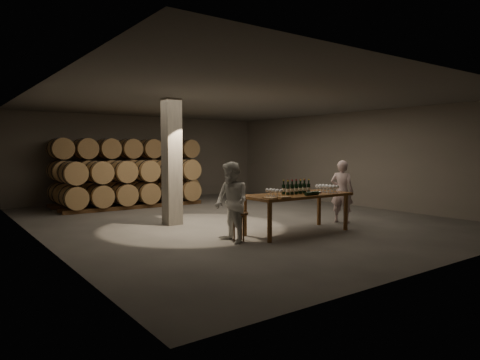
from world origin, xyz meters
TOP-DOWN VIEW (x-y plane):
  - room at (-1.80, 0.20)m, footprint 12.00×12.00m
  - tasting_table at (0.00, -2.50)m, footprint 2.60×1.10m
  - barrel_stack_back at (-0.96, 5.20)m, footprint 5.48×0.95m
  - barrel_stack_front at (-1.35, 3.80)m, footprint 4.70×0.95m
  - bottle_cluster at (0.01, -2.46)m, footprint 0.73×0.23m
  - lying_bottles at (0.07, -2.91)m, footprint 0.49×0.09m
  - glass_cluster_left at (-0.77, -2.59)m, footprint 0.19×0.41m
  - glass_cluster_right at (0.87, -2.61)m, footprint 0.31×0.53m
  - plate at (0.62, -2.50)m, footprint 0.25×0.25m
  - notebook_near at (-0.82, -2.95)m, footprint 0.28×0.23m
  - notebook_corner at (-1.11, -2.86)m, footprint 0.26×0.31m
  - pen at (-0.65, -2.92)m, footprint 0.15×0.04m
  - stool at (-1.57, -2.42)m, footprint 0.36×0.36m
  - person_man at (1.91, -2.18)m, footprint 0.62×0.71m
  - person_woman at (-1.81, -2.47)m, footprint 0.65×0.83m

SIDE VIEW (x-z plane):
  - stool at x=-1.57m, z-range 0.19..0.78m
  - tasting_table at x=0.00m, z-range 0.35..1.25m
  - person_man at x=1.91m, z-range 0.00..1.64m
  - barrel_stack_front at x=-1.35m, z-range 0.04..1.61m
  - person_woman at x=-1.81m, z-range 0.00..1.67m
  - pen at x=-0.65m, z-range 0.90..0.91m
  - plate at x=0.62m, z-range 0.90..0.92m
  - notebook_corner at x=-1.11m, z-range 0.90..0.92m
  - notebook_near at x=-0.82m, z-range 0.90..0.93m
  - lying_bottles at x=0.07m, z-range 0.90..0.99m
  - bottle_cluster at x=0.01m, z-range 0.85..1.18m
  - glass_cluster_left at x=-0.77m, z-range 0.94..1.10m
  - glass_cluster_right at x=0.87m, z-range 0.94..1.12m
  - barrel_stack_back at x=-0.96m, z-range 0.04..2.35m
  - room at x=-1.80m, z-range -4.40..7.60m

